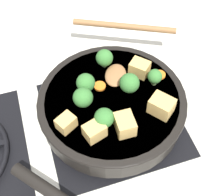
# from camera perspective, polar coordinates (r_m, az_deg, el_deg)

# --- Properties ---
(ground_plane) EXTENTS (2.40, 2.40, 0.00)m
(ground_plane) POSITION_cam_1_polar(r_m,az_deg,el_deg) (0.75, 0.00, -3.83)
(ground_plane) COLOR silver
(front_burner_grate) EXTENTS (0.31, 0.31, 0.03)m
(front_burner_grate) POSITION_cam_1_polar(r_m,az_deg,el_deg) (0.74, 0.00, -3.33)
(front_burner_grate) COLOR black
(front_burner_grate) RESTS_ON ground_plane
(skillet_pan) EXTENTS (0.38, 0.40, 0.06)m
(skillet_pan) POSITION_cam_1_polar(r_m,az_deg,el_deg) (0.70, -0.08, -1.33)
(skillet_pan) COLOR black
(skillet_pan) RESTS_ON front_burner_grate
(wooden_spoon) EXTENTS (0.26, 0.25, 0.02)m
(wooden_spoon) POSITION_cam_1_polar(r_m,az_deg,el_deg) (0.78, 1.66, 9.79)
(wooden_spoon) COLOR olive
(wooden_spoon) RESTS_ON skillet_pan
(tofu_cube_center_large) EXTENTS (0.05, 0.05, 0.03)m
(tofu_cube_center_large) POSITION_cam_1_polar(r_m,az_deg,el_deg) (0.71, 5.07, 5.47)
(tofu_cube_center_large) COLOR tan
(tofu_cube_center_large) RESTS_ON skillet_pan
(tofu_cube_near_handle) EXTENTS (0.06, 0.06, 0.04)m
(tofu_cube_near_handle) POSITION_cam_1_polar(r_m,az_deg,el_deg) (0.65, 9.04, -1.44)
(tofu_cube_near_handle) COLOR tan
(tofu_cube_near_handle) RESTS_ON skillet_pan
(tofu_cube_east_chunk) EXTENTS (0.04, 0.05, 0.03)m
(tofu_cube_east_chunk) POSITION_cam_1_polar(r_m,az_deg,el_deg) (0.63, -8.39, -4.51)
(tofu_cube_east_chunk) COLOR tan
(tofu_cube_east_chunk) RESTS_ON skillet_pan
(tofu_cube_west_chunk) EXTENTS (0.04, 0.05, 0.03)m
(tofu_cube_west_chunk) POSITION_cam_1_polar(r_m,az_deg,el_deg) (0.61, -3.21, -6.02)
(tofu_cube_west_chunk) COLOR tan
(tofu_cube_west_chunk) RESTS_ON skillet_pan
(tofu_cube_back_piece) EXTENTS (0.05, 0.04, 0.04)m
(tofu_cube_back_piece) POSITION_cam_1_polar(r_m,az_deg,el_deg) (0.62, 1.98, -4.93)
(tofu_cube_back_piece) COLOR tan
(tofu_cube_back_piece) RESTS_ON skillet_pan
(broccoli_floret_near_spoon) EXTENTS (0.04, 0.04, 0.05)m
(broccoli_floret_near_spoon) POSITION_cam_1_polar(r_m,az_deg,el_deg) (0.65, -5.25, -0.20)
(broccoli_floret_near_spoon) COLOR #709956
(broccoli_floret_near_spoon) RESTS_ON skillet_pan
(broccoli_floret_center_top) EXTENTS (0.04, 0.04, 0.05)m
(broccoli_floret_center_top) POSITION_cam_1_polar(r_m,az_deg,el_deg) (0.62, -1.44, -3.66)
(broccoli_floret_center_top) COLOR #709956
(broccoli_floret_center_top) RESTS_ON skillet_pan
(broccoli_floret_east_rim) EXTENTS (0.04, 0.04, 0.05)m
(broccoli_floret_east_rim) POSITION_cam_1_polar(r_m,az_deg,el_deg) (0.67, -4.83, 2.78)
(broccoli_floret_east_rim) COLOR #709956
(broccoli_floret_east_rim) RESTS_ON skillet_pan
(broccoli_floret_west_rim) EXTENTS (0.04, 0.04, 0.05)m
(broccoli_floret_west_rim) POSITION_cam_1_polar(r_m,az_deg,el_deg) (0.67, 3.20, 2.72)
(broccoli_floret_west_rim) COLOR #709956
(broccoli_floret_west_rim) RESTS_ON skillet_pan
(broccoli_floret_north_edge) EXTENTS (0.04, 0.04, 0.05)m
(broccoli_floret_north_edge) POSITION_cam_1_polar(r_m,az_deg,el_deg) (0.72, -1.39, 7.33)
(broccoli_floret_north_edge) COLOR #709956
(broccoli_floret_north_edge) RESTS_ON skillet_pan
(broccoli_floret_south_cluster) EXTENTS (0.03, 0.03, 0.04)m
(broccoli_floret_south_cluster) POSITION_cam_1_polar(r_m,az_deg,el_deg) (0.69, 7.83, 3.90)
(broccoli_floret_south_cluster) COLOR #709956
(broccoli_floret_south_cluster) RESTS_ON skillet_pan
(carrot_slice_orange_thin) EXTENTS (0.03, 0.03, 0.01)m
(carrot_slice_orange_thin) POSITION_cam_1_polar(r_m,az_deg,el_deg) (0.72, 8.70, 4.21)
(carrot_slice_orange_thin) COLOR orange
(carrot_slice_orange_thin) RESTS_ON skillet_pan
(carrot_slice_near_center) EXTENTS (0.03, 0.03, 0.01)m
(carrot_slice_near_center) POSITION_cam_1_polar(r_m,az_deg,el_deg) (0.70, -2.25, 2.19)
(carrot_slice_near_center) COLOR orange
(carrot_slice_near_center) RESTS_ON skillet_pan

